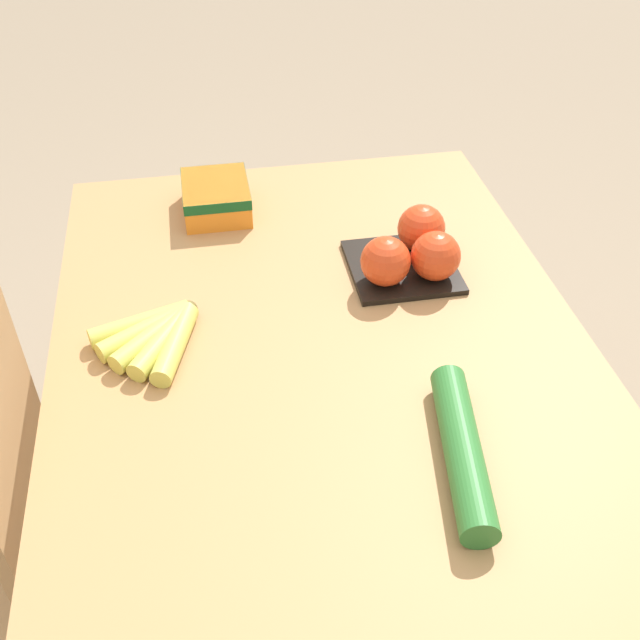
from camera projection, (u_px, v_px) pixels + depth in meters
ground_plane at (320, 600)px, 1.64m from camera, size 12.00×12.00×0.00m
dining_table at (320, 393)px, 1.22m from camera, size 1.08×0.81×0.77m
banana_bunch at (157, 334)px, 1.12m from camera, size 0.17×0.17×0.03m
tomato_pack at (412, 251)px, 1.24m from camera, size 0.18×0.18×0.09m
carrot_bag at (216, 195)px, 1.39m from camera, size 0.15×0.12×0.06m
cucumber_near at (462, 449)px, 0.94m from camera, size 0.26×0.09×0.05m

